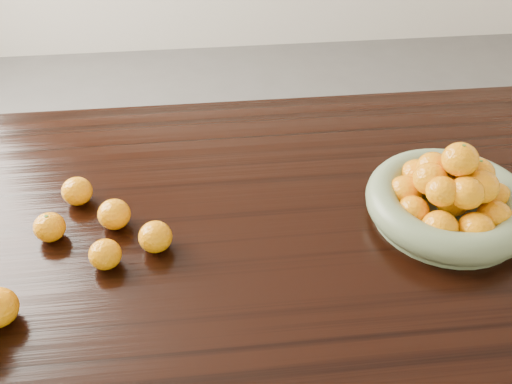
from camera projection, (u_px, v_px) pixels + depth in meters
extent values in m
cube|color=black|center=(235.00, 223.00, 1.27)|extent=(2.00, 1.00, 0.04)
cube|color=black|center=(503.00, 200.00, 1.91)|extent=(0.08, 0.08, 0.71)
cylinder|color=#667152|center=(446.00, 214.00, 1.25)|extent=(0.32, 0.32, 0.02)
torus|color=#667152|center=(449.00, 202.00, 1.23)|extent=(0.36, 0.36, 0.07)
ellipsoid|color=#FF9D07|center=(495.00, 197.00, 1.23)|extent=(0.07, 0.07, 0.06)
ellipsoid|color=#FF9D07|center=(471.00, 181.00, 1.28)|extent=(0.07, 0.07, 0.06)
ellipsoid|color=#FF9D07|center=(443.00, 170.00, 1.30)|extent=(0.08, 0.08, 0.07)
ellipsoid|color=#FF9D07|center=(417.00, 176.00, 1.28)|extent=(0.08, 0.08, 0.07)
ellipsoid|color=#FF9D07|center=(405.00, 191.00, 1.24)|extent=(0.07, 0.07, 0.07)
ellipsoid|color=#FF9D07|center=(413.00, 211.00, 1.20)|extent=(0.07, 0.07, 0.06)
ellipsoid|color=#FF9D07|center=(440.00, 228.00, 1.15)|extent=(0.08, 0.08, 0.07)
ellipsoid|color=#FF9D07|center=(476.00, 230.00, 1.15)|extent=(0.08, 0.08, 0.07)
ellipsoid|color=#FF9D07|center=(494.00, 217.00, 1.18)|extent=(0.07, 0.07, 0.07)
ellipsoid|color=#FF9D07|center=(453.00, 201.00, 1.22)|extent=(0.07, 0.07, 0.07)
ellipsoid|color=#FF9D07|center=(477.00, 174.00, 1.21)|extent=(0.07, 0.07, 0.07)
ellipsoid|color=#FF9D07|center=(458.00, 165.00, 1.23)|extent=(0.07, 0.07, 0.06)
ellipsoid|color=#FF9D07|center=(433.00, 167.00, 1.22)|extent=(0.07, 0.07, 0.07)
ellipsoid|color=#FF9D07|center=(431.00, 179.00, 1.19)|extent=(0.07, 0.07, 0.07)
ellipsoid|color=#FF9D07|center=(442.00, 191.00, 1.16)|extent=(0.07, 0.07, 0.06)
ellipsoid|color=#FF9D07|center=(466.00, 193.00, 1.15)|extent=(0.07, 0.07, 0.07)
ellipsoid|color=#FF9D07|center=(481.00, 187.00, 1.17)|extent=(0.07, 0.07, 0.07)
ellipsoid|color=#FF9D07|center=(460.00, 160.00, 1.16)|extent=(0.07, 0.07, 0.07)
ellipsoid|color=#FF9D07|center=(50.00, 227.00, 1.18)|extent=(0.07, 0.07, 0.06)
ellipsoid|color=#FF9D07|center=(105.00, 254.00, 1.12)|extent=(0.06, 0.06, 0.06)
ellipsoid|color=#FF9D07|center=(155.00, 237.00, 1.16)|extent=(0.07, 0.07, 0.06)
ellipsoid|color=#FF9D07|center=(77.00, 191.00, 1.27)|extent=(0.07, 0.07, 0.06)
ellipsoid|color=#FF9D07|center=(114.00, 214.00, 1.21)|extent=(0.07, 0.07, 0.06)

